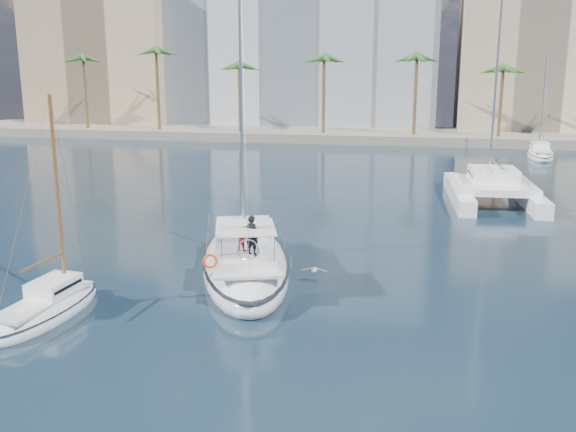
# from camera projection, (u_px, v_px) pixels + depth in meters

# --- Properties ---
(ground) EXTENTS (160.00, 160.00, 0.00)m
(ground) POSITION_uv_depth(u_px,v_px,m) (267.00, 285.00, 29.94)
(ground) COLOR black
(ground) RESTS_ON ground
(quay) EXTENTS (120.00, 14.00, 1.20)m
(quay) POSITION_uv_depth(u_px,v_px,m) (368.00, 135.00, 87.99)
(quay) COLOR gray
(quay) RESTS_ON ground
(building_modern) EXTENTS (42.00, 16.00, 28.00)m
(building_modern) POSITION_uv_depth(u_px,v_px,m) (299.00, 38.00, 98.65)
(building_modern) COLOR silver
(building_modern) RESTS_ON ground
(building_tan_left) EXTENTS (22.00, 14.00, 22.00)m
(building_tan_left) POSITION_uv_depth(u_px,v_px,m) (108.00, 58.00, 101.28)
(building_tan_left) COLOR tan
(building_tan_left) RESTS_ON ground
(building_beige) EXTENTS (20.00, 14.00, 20.00)m
(building_beige) POSITION_uv_depth(u_px,v_px,m) (532.00, 65.00, 90.18)
(building_beige) COLOR beige
(building_beige) RESTS_ON ground
(palm_left) EXTENTS (3.60, 3.60, 12.30)m
(palm_left) POSITION_uv_depth(u_px,v_px,m) (121.00, 63.00, 88.46)
(palm_left) COLOR brown
(palm_left) RESTS_ON ground
(palm_centre) EXTENTS (3.60, 3.60, 12.30)m
(palm_centre) POSITION_uv_depth(u_px,v_px,m) (368.00, 62.00, 81.94)
(palm_centre) COLOR brown
(palm_centre) RESTS_ON ground
(main_sloop) EXTENTS (7.86, 13.83, 19.56)m
(main_sloop) POSITION_uv_depth(u_px,v_px,m) (245.00, 261.00, 31.70)
(main_sloop) COLOR white
(main_sloop) RESTS_ON ground
(small_sloop) EXTENTS (2.62, 6.73, 9.46)m
(small_sloop) POSITION_uv_depth(u_px,v_px,m) (47.00, 308.00, 26.11)
(small_sloop) COLOR white
(small_sloop) RESTS_ON ground
(catamaran) EXTENTS (6.69, 12.50, 17.79)m
(catamaran) POSITION_uv_depth(u_px,v_px,m) (493.00, 186.00, 48.09)
(catamaran) COLOR white
(catamaran) RESTS_ON ground
(seagull) EXTENTS (1.23, 0.53, 0.23)m
(seagull) POSITION_uv_depth(u_px,v_px,m) (314.00, 270.00, 30.13)
(seagull) COLOR silver
(seagull) RESTS_ON ground
(moored_yacht_a) EXTENTS (3.37, 9.52, 11.90)m
(moored_yacht_a) POSITION_uv_depth(u_px,v_px,m) (540.00, 158.00, 70.94)
(moored_yacht_a) COLOR white
(moored_yacht_a) RESTS_ON ground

